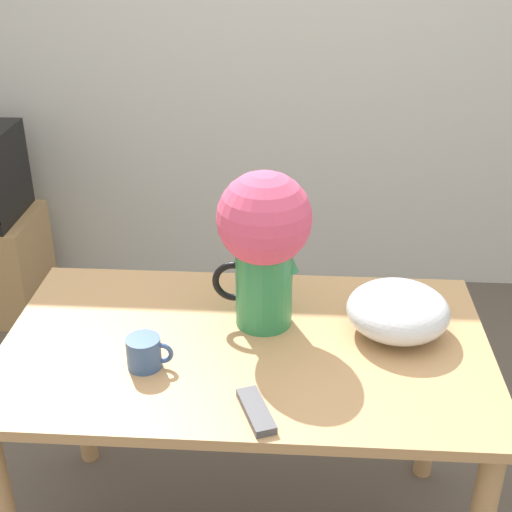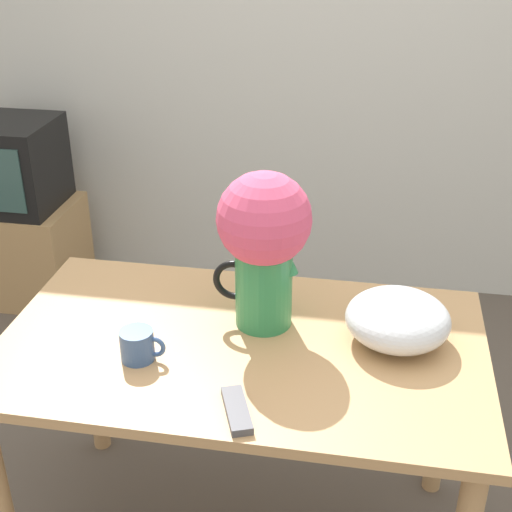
{
  "view_description": "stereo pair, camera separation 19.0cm",
  "coord_description": "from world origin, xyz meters",
  "px_view_note": "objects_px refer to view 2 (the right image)",
  "views": [
    {
      "loc": [
        0.03,
        -1.48,
        1.82
      ],
      "look_at": [
        -0.07,
        0.2,
        0.95
      ],
      "focal_mm": 50.0,
      "sensor_mm": 36.0,
      "label": 1
    },
    {
      "loc": [
        0.22,
        -1.45,
        1.82
      ],
      "look_at": [
        -0.07,
        0.2,
        0.95
      ],
      "focal_mm": 50.0,
      "sensor_mm": 36.0,
      "label": 2
    }
  ],
  "objects_px": {
    "flower_vase": "(264,237)",
    "coffee_mug": "(138,345)",
    "tv_set": "(7,164)",
    "white_bowl": "(398,319)"
  },
  "relations": [
    {
      "from": "flower_vase",
      "to": "coffee_mug",
      "type": "distance_m",
      "value": 0.43
    },
    {
      "from": "flower_vase",
      "to": "tv_set",
      "type": "relative_size",
      "value": 0.97
    },
    {
      "from": "flower_vase",
      "to": "tv_set",
      "type": "xyz_separation_m",
      "value": [
        -1.4,
        1.2,
        -0.32
      ]
    },
    {
      "from": "coffee_mug",
      "to": "tv_set",
      "type": "height_order",
      "value": "tv_set"
    },
    {
      "from": "coffee_mug",
      "to": "white_bowl",
      "type": "relative_size",
      "value": 0.43
    },
    {
      "from": "white_bowl",
      "to": "tv_set",
      "type": "relative_size",
      "value": 0.61
    },
    {
      "from": "coffee_mug",
      "to": "white_bowl",
      "type": "height_order",
      "value": "white_bowl"
    },
    {
      "from": "tv_set",
      "to": "flower_vase",
      "type": "bearing_deg",
      "value": -40.52
    },
    {
      "from": "white_bowl",
      "to": "flower_vase",
      "type": "bearing_deg",
      "value": 175.81
    },
    {
      "from": "white_bowl",
      "to": "tv_set",
      "type": "height_order",
      "value": "tv_set"
    }
  ]
}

